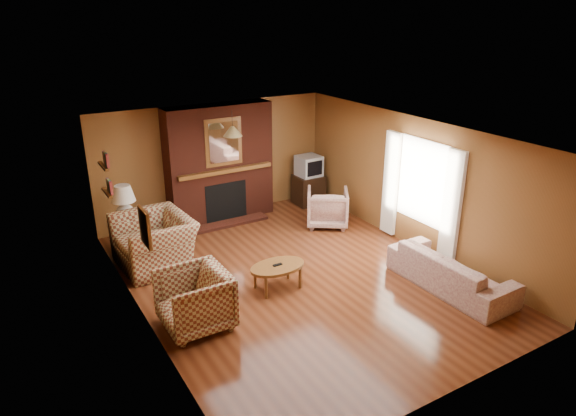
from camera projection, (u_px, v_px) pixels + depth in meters
floor at (297, 277)px, 8.50m from camera, size 6.50×6.50×0.00m
ceiling at (298, 134)px, 7.63m from camera, size 6.50×6.50×0.00m
wall_back at (215, 161)px, 10.66m from camera, size 6.50×0.00×6.50m
wall_front at (458, 305)px, 5.47m from camera, size 6.50×0.00×6.50m
wall_left at (139, 244)px, 6.87m from camera, size 0.00×6.50×6.50m
wall_right at (414, 183)px, 9.26m from camera, size 0.00×6.50×6.50m
fireplace at (220, 164)px, 10.46m from camera, size 2.20×0.82×2.40m
window_right at (420, 191)px, 9.10m from camera, size 0.10×1.85×2.00m
bookshelf at (106, 174)px, 8.24m from camera, size 0.09×0.55×0.71m
botanical_print at (145, 228)px, 6.51m from camera, size 0.05×0.40×0.50m
pendant_light at (233, 131)px, 9.61m from camera, size 0.36×0.36×0.48m
plaid_loveseat at (154, 241)px, 8.77m from camera, size 1.24×1.40×0.87m
plaid_armchair at (195, 300)px, 7.03m from camera, size 0.93×0.90×0.84m
floral_sofa at (451, 271)px, 8.07m from camera, size 0.84×2.08×0.61m
floral_armchair at (327, 208)px, 10.42m from camera, size 1.13×1.14×0.75m
coffee_table at (278, 268)px, 8.03m from camera, size 0.91×0.56×0.42m
side_table at (128, 236)px, 9.35m from camera, size 0.45×0.45×0.56m
table_lamp at (124, 202)px, 9.11m from camera, size 0.42×0.42×0.69m
tv_stand at (308, 189)px, 11.60m from camera, size 0.62×0.57×0.66m
crt_tv at (309, 166)px, 11.39m from camera, size 0.50×0.50×0.45m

